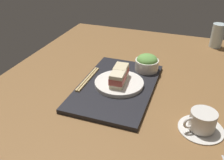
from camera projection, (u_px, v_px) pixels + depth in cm
name	position (u px, v px, depth cm)	size (l,w,h in cm)	color
ground_plane	(115.00, 89.00, 101.65)	(140.00, 100.00, 3.00)	brown
serving_tray	(117.00, 87.00, 99.06)	(44.78, 28.52, 1.69)	black
sandwich_plate	(119.00, 83.00, 98.12)	(19.33, 19.33, 1.58)	white
sandwich_near	(121.00, 72.00, 98.65)	(7.37, 5.51, 5.52)	beige
sandwich_far	(118.00, 79.00, 94.02)	(7.19, 5.60, 5.44)	beige
salad_bowl	(147.00, 63.00, 107.74)	(10.16, 10.16, 7.29)	silver
chopsticks_pair	(88.00, 79.00, 101.93)	(19.77, 1.76, 0.70)	tan
coffee_cup	(202.00, 122.00, 76.99)	(14.18, 14.18, 6.74)	silver
drinking_glass	(217.00, 36.00, 133.20)	(6.51, 6.51, 12.75)	silver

